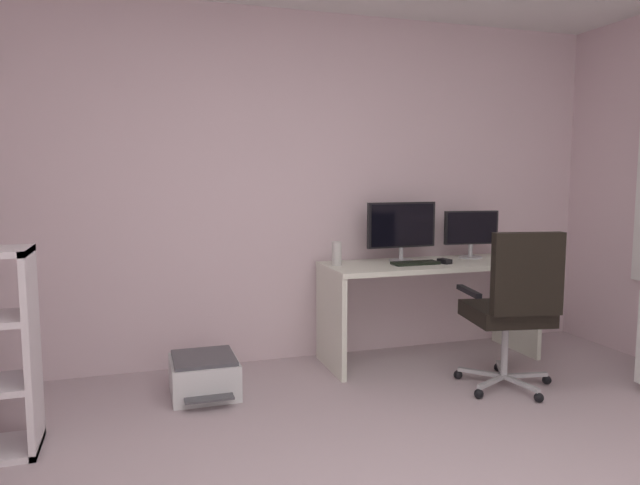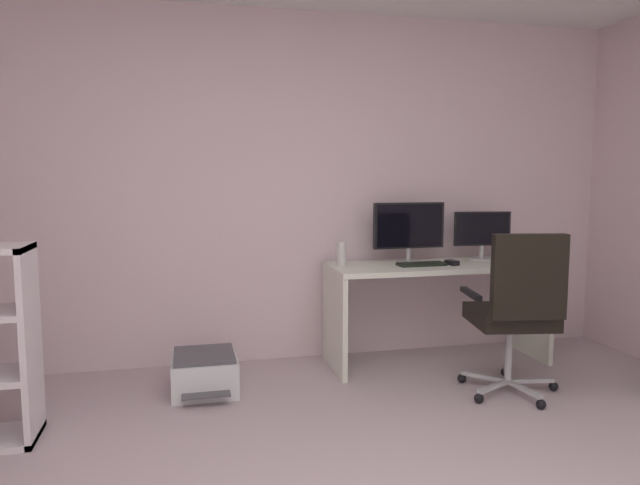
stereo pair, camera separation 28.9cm
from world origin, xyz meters
The scene contains 9 objects.
wall_back centered at (0.00, 2.77, 1.28)m, with size 5.35×0.10×2.55m, color silver.
desk centered at (1.15, 2.38, 0.55)m, with size 1.58×0.60×0.74m.
monitor_main centered at (0.97, 2.49, 0.99)m, with size 0.55×0.18×0.44m.
monitor_secondary centered at (1.56, 2.49, 0.95)m, with size 0.43×0.18×0.37m.
keyboard centered at (1.00, 2.31, 0.75)m, with size 0.34×0.13×0.02m, color black.
computer_mouse centered at (1.22, 2.29, 0.75)m, with size 0.06×0.10×0.03m, color black.
desktop_speaker centered at (0.44, 2.44, 0.82)m, with size 0.07×0.07×0.17m, color silver.
office_chair centered at (1.32, 1.61, 0.57)m, with size 0.63×0.63×1.04m.
printer centered at (-0.54, 2.16, 0.12)m, with size 0.41×0.51×0.25m.
Camera 1 is at (-0.92, -1.43, 1.36)m, focal length 32.68 mm.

